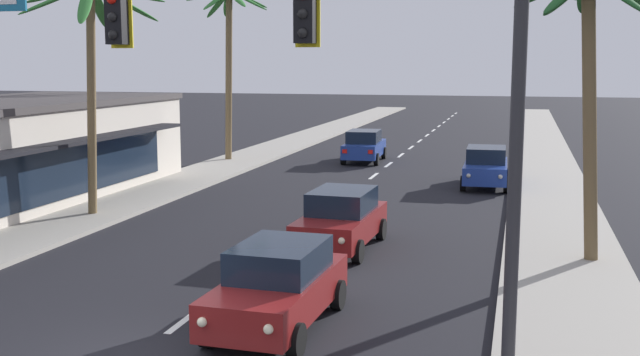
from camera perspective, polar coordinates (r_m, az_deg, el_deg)
The scene contains 11 objects.
sidewalk_right at distance 31.95m, azimuth 16.81°, elevation -1.08°, with size 3.20×110.00×0.14m, color #9E998E.
sidewalk_left at distance 35.00m, azimuth -9.61°, elevation 0.00°, with size 3.20×110.00×0.14m, color #9E998E.
lane_markings at distance 32.57m, azimuth 3.76°, elevation -0.66°, with size 4.28×88.44×0.01m.
traffic_signal_mast at distance 12.50m, azimuth -0.10°, elevation 8.54°, with size 10.40×0.41×7.23m.
sedan_lead_at_stop_bar at distance 15.45m, azimuth -3.15°, elevation -7.98°, with size 2.06×4.50×1.68m.
sedan_third_in_queue at distance 21.74m, azimuth 1.59°, elevation -3.07°, with size 2.08×4.50×1.68m.
sedan_oncoming_far at distance 40.67m, azimuth 3.32°, elevation 2.42°, with size 2.09×4.50×1.68m.
sedan_parked_nearest_kerb at distance 33.27m, azimuth 12.27°, elevation 0.84°, with size 2.02×4.48×1.68m.
palm_left_second at distance 26.75m, azimuth -16.68°, elevation 9.88°, with size 4.98×4.27×8.01m.
palm_left_third at distance 40.66m, azimuth -6.81°, elevation 10.38°, with size 4.09×3.90×9.14m.
palm_right_second at distance 20.77m, azimuth 19.43°, elevation 8.97°, with size 3.61×3.62×7.70m.
Camera 1 is at (6.56, -11.49, 5.28)m, focal length 42.89 mm.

